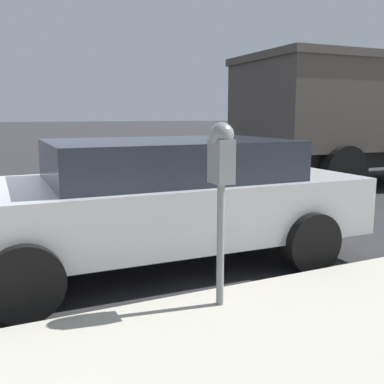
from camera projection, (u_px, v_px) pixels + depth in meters
name	position (u px, v px, depth m)	size (l,w,h in m)	color
ground_plane	(58.00, 250.00, 5.52)	(220.00, 220.00, 0.00)	#2B2B2D
parking_meter	(221.00, 168.00, 3.45)	(0.21, 0.19, 1.46)	gray
car_silver	(157.00, 197.00, 4.93)	(2.19, 4.61, 1.37)	#B7BABF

